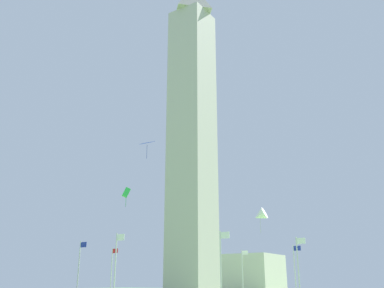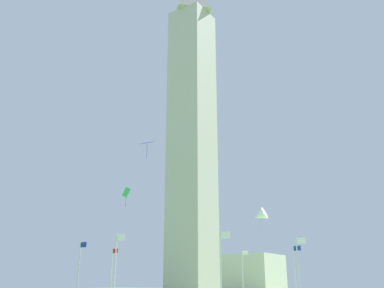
# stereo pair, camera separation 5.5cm
# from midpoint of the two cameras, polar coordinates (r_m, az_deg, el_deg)

# --- Properties ---
(obelisk_monument) EXTENTS (5.26, 5.26, 47.80)m
(obelisk_monument) POSITION_cam_midpoint_polar(r_m,az_deg,el_deg) (60.33, -0.03, 2.58)
(obelisk_monument) COLOR #B7B2A8
(obelisk_monument) RESTS_ON ground
(flagpole_n) EXTENTS (1.12, 0.14, 7.42)m
(flagpole_n) POSITION_cam_midpoint_polar(r_m,az_deg,el_deg) (50.01, 14.16, -15.86)
(flagpole_n) COLOR silver
(flagpole_n) RESTS_ON ground
(flagpole_ne) EXTENTS (1.12, 0.14, 7.42)m
(flagpole_ne) POSITION_cam_midpoint_polar(r_m,az_deg,el_deg) (60.78, 13.72, -16.21)
(flagpole_ne) COLOR silver
(flagpole_ne) RESTS_ON ground
(flagpole_e) EXTENTS (1.12, 0.14, 7.42)m
(flagpole_e) POSITION_cam_midpoint_polar(r_m,az_deg,el_deg) (68.59, 6.84, -16.75)
(flagpole_e) COLOR silver
(flagpole_e) RESTS_ON ground
(flagpole_se) EXTENTS (1.12, 0.14, 7.42)m
(flagpole_se) POSITION_cam_midpoint_polar(r_m,az_deg,el_deg) (70.27, -2.35, -16.89)
(flagpole_se) COLOR silver
(flagpole_se) RESTS_ON ground
(flagpole_s) EXTENTS (1.12, 0.14, 7.42)m
(flagpole_s) POSITION_cam_midpoint_polar(r_m,az_deg,el_deg) (65.26, -10.80, -16.50)
(flagpole_s) COLOR silver
(flagpole_s) RESTS_ON ground
(flagpole_sw) EXTENTS (1.12, 0.14, 7.42)m
(flagpole_sw) POSITION_cam_midpoint_polar(r_m,az_deg,el_deg) (55.36, -15.02, -15.97)
(flagpole_sw) COLOR silver
(flagpole_sw) RESTS_ON ground
(flagpole_w) EXTENTS (1.12, 0.14, 7.42)m
(flagpole_w) POSITION_cam_midpoint_polar(r_m,az_deg,el_deg) (45.33, -10.27, -15.92)
(flagpole_w) COLOR silver
(flagpole_w) RESTS_ON ground
(flagpole_nw) EXTENTS (1.12, 0.14, 7.42)m
(flagpole_nw) POSITION_cam_midpoint_polar(r_m,az_deg,el_deg) (42.68, 3.94, -16.03)
(flagpole_nw) COLOR silver
(flagpole_nw) RESTS_ON ground
(kite_blue_diamond) EXTENTS (1.65, 1.55, 2.39)m
(kite_blue_diamond) POSITION_cam_midpoint_polar(r_m,az_deg,el_deg) (54.10, -6.09, 0.11)
(kite_blue_diamond) COLOR blue
(kite_white_delta) EXTENTS (1.96, 1.68, 2.91)m
(kite_white_delta) POSITION_cam_midpoint_polar(r_m,az_deg,el_deg) (49.77, 9.11, -9.49)
(kite_white_delta) COLOR white
(kite_green_box) EXTENTS (1.00, 1.03, 2.09)m
(kite_green_box) POSITION_cam_midpoint_polar(r_m,az_deg,el_deg) (46.48, -8.88, -6.48)
(kite_green_box) COLOR green
(distant_building) EXTENTS (19.99, 11.65, 8.36)m
(distant_building) POSITION_cam_midpoint_polar(r_m,az_deg,el_deg) (99.01, 5.70, -17.14)
(distant_building) COLOR beige
(distant_building) RESTS_ON ground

